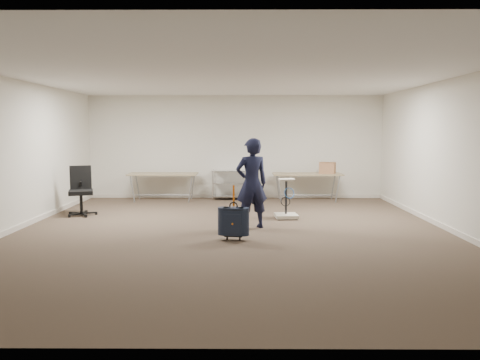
{
  "coord_description": "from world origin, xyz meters",
  "views": [
    {
      "loc": [
        0.21,
        -8.31,
        1.85
      ],
      "look_at": [
        0.15,
        0.3,
        0.94
      ],
      "focal_mm": 35.0,
      "sensor_mm": 36.0,
      "label": 1
    }
  ],
  "objects": [
    {
      "name": "folding_table_right",
      "position": [
        1.9,
        3.95,
        0.68
      ],
      "size": [
        1.8,
        0.75,
        0.73
      ],
      "color": "#8E7C57",
      "rests_on": "ground"
    },
    {
      "name": "ground",
      "position": [
        0.0,
        0.0,
        0.0
      ],
      "size": [
        9.0,
        9.0,
        0.0
      ],
      "primitive_type": "plane",
      "color": "#473A2B",
      "rests_on": "ground"
    },
    {
      "name": "cardboard_box",
      "position": [
        2.43,
        3.95,
        0.88
      ],
      "size": [
        0.47,
        0.42,
        0.29
      ],
      "primitive_type": "cube",
      "rotation": [
        0.0,
        0.0,
        -0.38
      ],
      "color": "olive",
      "rests_on": "folding_table_right"
    },
    {
      "name": "person",
      "position": [
        0.37,
        0.47,
        0.86
      ],
      "size": [
        0.72,
        0.58,
        1.71
      ],
      "primitive_type": "imported",
      "rotation": [
        0.0,
        0.0,
        3.46
      ],
      "color": "black",
      "rests_on": "ground"
    },
    {
      "name": "equipment_cart",
      "position": [
        1.13,
        1.45,
        0.22
      ],
      "size": [
        0.5,
        0.5,
        0.85
      ],
      "color": "beige",
      "rests_on": "ground"
    },
    {
      "name": "wire_shelf",
      "position": [
        0.0,
        4.2,
        0.44
      ],
      "size": [
        1.22,
        0.47,
        0.8
      ],
      "color": "silver",
      "rests_on": "ground"
    },
    {
      "name": "folding_table_left",
      "position": [
        -1.9,
        3.95,
        0.68
      ],
      "size": [
        1.8,
        0.75,
        0.73
      ],
      "color": "#8E7C57",
      "rests_on": "ground"
    },
    {
      "name": "office_chair",
      "position": [
        -3.34,
        1.82,
        0.33
      ],
      "size": [
        0.65,
        0.66,
        1.08
      ],
      "color": "black",
      "rests_on": "ground"
    },
    {
      "name": "suitcase",
      "position": [
        0.05,
        -0.53,
        0.32
      ],
      "size": [
        0.37,
        0.25,
        0.94
      ],
      "color": "#152031",
      "rests_on": "ground"
    },
    {
      "name": "room_shell",
      "position": [
        0.0,
        1.38,
        0.05
      ],
      "size": [
        8.0,
        9.0,
        9.0
      ],
      "color": "silver",
      "rests_on": "ground"
    }
  ]
}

